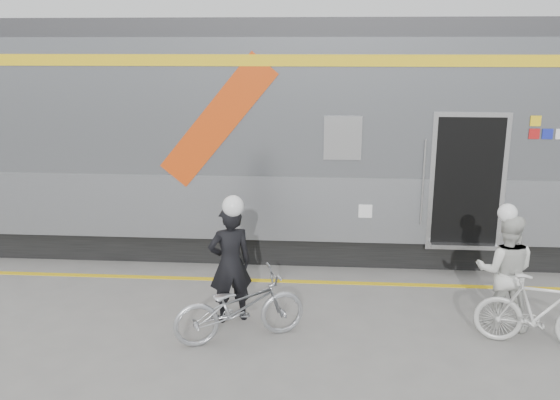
# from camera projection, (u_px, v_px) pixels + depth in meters

# --- Properties ---
(ground) EXTENTS (90.00, 90.00, 0.00)m
(ground) POSITION_uv_depth(u_px,v_px,m) (277.00, 348.00, 7.44)
(ground) COLOR slate
(ground) RESTS_ON ground
(train) EXTENTS (24.00, 3.17, 4.10)m
(train) POSITION_uv_depth(u_px,v_px,m) (330.00, 136.00, 10.91)
(train) COLOR black
(train) RESTS_ON ground
(safety_strip) EXTENTS (24.00, 0.12, 0.01)m
(safety_strip) POSITION_uv_depth(u_px,v_px,m) (288.00, 281.00, 9.52)
(safety_strip) COLOR yellow
(safety_strip) RESTS_ON ground
(man) EXTENTS (0.70, 0.59, 1.64)m
(man) POSITION_uv_depth(u_px,v_px,m) (230.00, 264.00, 8.00)
(man) COLOR black
(man) RESTS_ON ground
(bicycle_left) EXTENTS (1.81, 1.21, 0.90)m
(bicycle_left) POSITION_uv_depth(u_px,v_px,m) (240.00, 307.00, 7.55)
(bicycle_left) COLOR #A6A8AD
(bicycle_left) RESTS_ON ground
(woman) EXTENTS (0.87, 0.75, 1.56)m
(woman) POSITION_uv_depth(u_px,v_px,m) (505.00, 271.00, 7.84)
(woman) COLOR silver
(woman) RESTS_ON ground
(bicycle_right) EXTENTS (1.64, 0.78, 0.95)m
(bicycle_right) POSITION_uv_depth(u_px,v_px,m) (540.00, 312.00, 7.37)
(bicycle_right) COLOR #B9B9B5
(bicycle_right) RESTS_ON ground
(helmet_man) EXTENTS (0.28, 0.28, 0.28)m
(helmet_man) POSITION_uv_depth(u_px,v_px,m) (229.00, 195.00, 7.76)
(helmet_man) COLOR white
(helmet_man) RESTS_ON man
(helmet_woman) EXTENTS (0.25, 0.25, 0.25)m
(helmet_woman) POSITION_uv_depth(u_px,v_px,m) (512.00, 205.00, 7.61)
(helmet_woman) COLOR white
(helmet_woman) RESTS_ON woman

